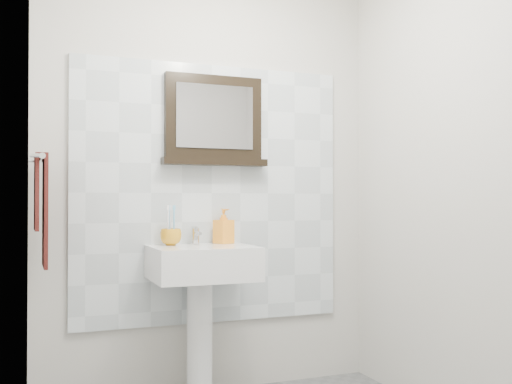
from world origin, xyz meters
The scene contains 12 objects.
back_wall centered at (0.00, 1.10, 1.25)m, with size 2.00×0.01×2.50m, color beige.
front_wall centered at (0.00, -1.10, 1.25)m, with size 2.00×0.01×2.50m, color beige.
left_wall centered at (-1.00, 0.00, 1.25)m, with size 0.01×2.20×2.50m, color beige.
right_wall centered at (1.00, 0.00, 1.25)m, with size 0.01×2.20×2.50m, color beige.
splashback centered at (0.00, 1.09, 1.15)m, with size 1.60×0.02×1.50m, color silver.
pedestal_sink centered at (-0.12, 0.87, 0.68)m, with size 0.55×0.44×0.96m.
toothbrush_cup centered at (-0.27, 0.98, 0.91)m, with size 0.12×0.12×0.09m, color orange.
toothbrushes centered at (-0.26, 0.98, 0.98)m, with size 0.05×0.04×0.21m.
soap_dispenser centered at (0.05, 1.01, 0.96)m, with size 0.09×0.09×0.20m, color orange.
framed_mirror centered at (0.01, 1.06, 1.56)m, with size 0.62×0.11×0.52m.
towel_bar centered at (-0.95, 0.84, 1.31)m, with size 0.07×0.40×0.03m.
hand_towel centered at (-0.94, 0.84, 1.10)m, with size 0.06×0.30×0.55m.
Camera 1 is at (-1.04, -2.26, 1.11)m, focal length 42.00 mm.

